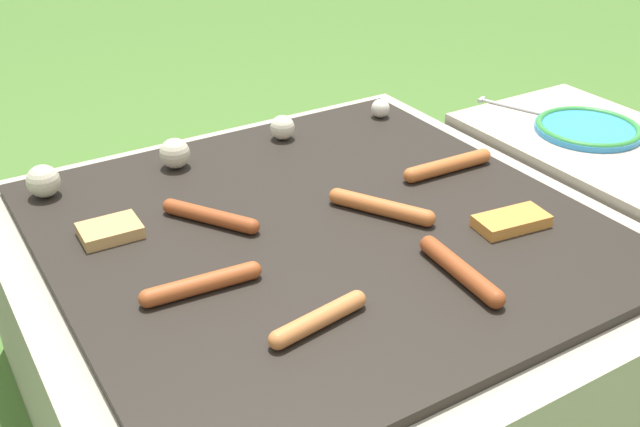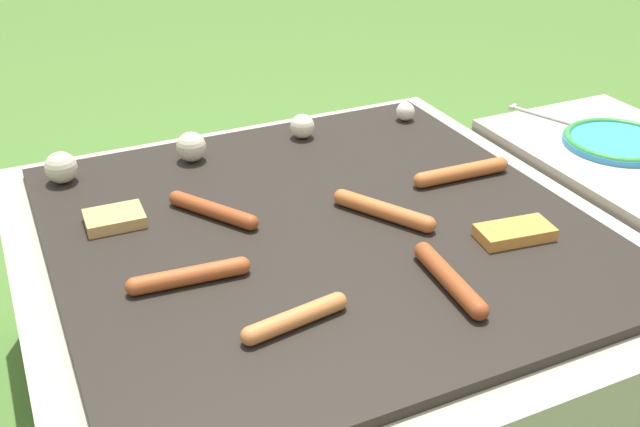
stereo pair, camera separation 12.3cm
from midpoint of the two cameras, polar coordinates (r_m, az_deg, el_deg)
The scene contains 14 objects.
ground_plane at distance 1.48m, azimuth -2.45°, elevation -14.30°, with size 14.00×14.00×0.00m, color #47702D.
grill at distance 1.35m, azimuth -2.63°, elevation -8.25°, with size 0.97×0.97×0.40m.
side_ledge at distance 1.72m, azimuth 17.72°, elevation -0.64°, with size 0.38×0.55×0.40m.
sausage_back_left at distance 1.00m, azimuth -3.63°, elevation -8.14°, with size 0.16×0.05×0.03m.
sausage_front_right at distance 1.26m, azimuth 1.90°, elevation 0.43°, with size 0.11×0.17×0.03m.
sausage_mid_right at distance 1.25m, azimuth -11.16°, elevation -0.28°, with size 0.11×0.16×0.03m.
sausage_front_center at distance 1.09m, azimuth -12.23°, elevation -5.37°, with size 0.18×0.04×0.03m.
sausage_back_center at distance 1.10m, azimuth 7.54°, elevation -4.41°, with size 0.04×0.19×0.03m.
sausage_mid_left at distance 1.41m, azimuth 7.29°, elevation 3.60°, with size 0.20×0.03×0.03m.
bread_slice_center at distance 1.26m, azimuth -18.42°, elevation -1.32°, with size 0.10×0.07×0.02m.
bread_slice_left at distance 1.25m, azimuth 11.69°, elevation -0.66°, with size 0.13×0.08×0.02m.
mushroom_row at distance 1.46m, azimuth -12.58°, elevation 4.68°, with size 0.77×0.07×0.06m.
plate_colorful at distance 1.65m, azimuth 17.78°, elevation 6.17°, with size 0.22×0.22×0.02m.
fork_utensil at distance 1.74m, azimuth 12.99°, elevation 7.76°, with size 0.09×0.21×0.01m.
Camera 1 is at (-0.56, -0.91, 1.02)m, focal length 42.00 mm.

